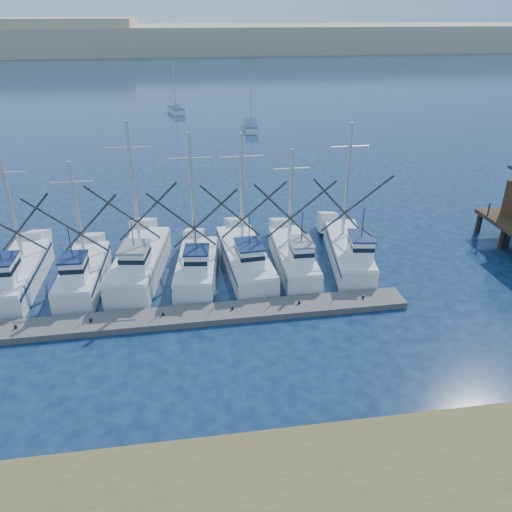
% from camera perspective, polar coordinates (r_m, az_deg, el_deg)
% --- Properties ---
extents(ground, '(500.00, 500.00, 0.00)m').
position_cam_1_polar(ground, '(25.30, 4.09, -13.35)').
color(ground, '#0B1834').
rests_on(ground, ground).
extents(floating_dock, '(28.94, 2.24, 0.39)m').
position_cam_1_polar(floating_dock, '(29.37, -10.54, -7.02)').
color(floating_dock, '#5E5A54').
rests_on(floating_dock, ground).
extents(dune_ridge, '(360.00, 60.00, 10.00)m').
position_cam_1_polar(dune_ridge, '(229.23, -8.10, 23.40)').
color(dune_ridge, tan).
rests_on(dune_ridge, ground).
extents(trawler_fleet, '(29.13, 9.01, 10.07)m').
position_cam_1_polar(trawler_fleet, '(33.37, -10.45, -1.11)').
color(trawler_fleet, silver).
rests_on(trawler_fleet, ground).
extents(sailboat_near, '(2.40, 6.93, 8.10)m').
position_cam_1_polar(sailboat_near, '(76.55, -0.56, 14.61)').
color(sailboat_near, silver).
rests_on(sailboat_near, ground).
extents(sailboat_far, '(2.91, 5.21, 8.10)m').
position_cam_1_polar(sailboat_far, '(90.37, -9.12, 16.13)').
color(sailboat_far, silver).
rests_on(sailboat_far, ground).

